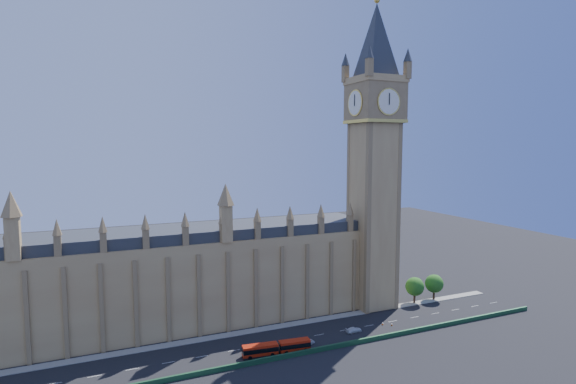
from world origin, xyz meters
name	(u,v)px	position (x,y,z in m)	size (l,w,h in m)	color
ground	(278,342)	(0.00, 0.00, 0.00)	(400.00, 400.00, 0.00)	black
palace_westminster	(166,279)	(-25.00, 22.00, 13.86)	(120.00, 20.00, 28.00)	#A17E4E
elizabeth_tower	(374,135)	(38.00, 13.99, 54.56)	(20.59, 20.59, 105.00)	#A17E4E
bridge_parapet	(292,355)	(0.00, -9.00, 0.60)	(160.00, 0.60, 1.20)	#1E4C2D
kerb_north	(265,329)	(0.00, 9.50, 0.08)	(160.00, 3.00, 0.16)	gray
tree_east_near	(415,286)	(52.22, 10.08, 5.64)	(6.00, 6.00, 8.50)	#382619
tree_east_far	(435,283)	(60.22, 10.08, 5.64)	(6.00, 6.00, 8.50)	#382619
red_bus	(277,348)	(-2.80, -5.91, 1.52)	(17.19, 4.33, 2.89)	#B4200C
car_grey	(291,344)	(2.17, -3.63, 0.71)	(1.68, 4.17, 1.42)	#3D3E44
car_silver	(307,342)	(6.27, -4.13, 0.68)	(1.44, 4.13, 1.36)	#B5B7BE
car_white	(354,330)	(21.57, -2.20, 0.67)	(1.87, 4.61, 1.34)	silver
cone_a	(353,332)	(21.08, -2.70, 0.36)	(0.55, 0.55, 0.73)	black
cone_b	(358,330)	(23.00, -2.14, 0.36)	(0.47, 0.47, 0.74)	black
cone_c	(383,324)	(31.82, -1.10, 0.37)	(0.57, 0.57, 0.76)	black
cone_d	(392,324)	(34.00, -2.51, 0.36)	(0.48, 0.48, 0.72)	black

